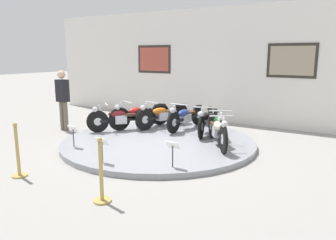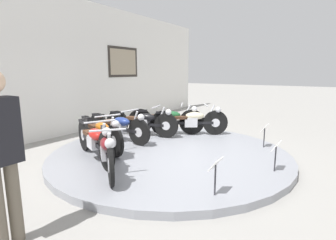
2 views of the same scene
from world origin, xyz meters
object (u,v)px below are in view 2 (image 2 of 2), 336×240
motorcycle_black (143,121)px  motorcycle_green (167,119)px  motorcycle_orange (100,132)px  info_placard_front_right (265,131)px  motorcycle_maroon (107,148)px  info_placard_front_centre (276,150)px  motorcycle_red (94,139)px  motorcycle_cream (191,120)px  info_placard_front_left (216,169)px  motorcycle_blue (119,126)px

motorcycle_black → motorcycle_green: motorcycle_green is taller
motorcycle_orange → info_placard_front_right: 3.49m
info_placard_front_right → motorcycle_maroon: bearing=146.3°
motorcycle_orange → info_placard_front_centre: motorcycle_orange is taller
motorcycle_red → info_placard_front_centre: motorcycle_red is taller
motorcycle_cream → info_placard_front_right: 1.86m
info_placard_front_left → info_placard_front_right: same height
motorcycle_cream → info_placard_front_left: bearing=-146.3°
motorcycle_maroon → motorcycle_black: 2.37m
motorcycle_cream → motorcycle_green: bearing=111.8°
motorcycle_green → motorcycle_cream: (0.23, -0.57, -0.01)m
motorcycle_red → motorcycle_black: (1.92, 0.41, -0.02)m
motorcycle_blue → motorcycle_black: 0.72m
motorcycle_green → info_placard_front_centre: (-1.23, -2.92, -0.02)m
info_placard_front_centre → motorcycle_green: bearing=67.2°
motorcycle_cream → motorcycle_maroon: bearing=180.0°
motorcycle_red → motorcycle_green: motorcycle_red is taller
motorcycle_maroon → motorcycle_cream: size_ratio=0.92×
motorcycle_red → motorcycle_cream: size_ratio=1.11×
info_placard_front_centre → info_placard_front_left: bearing=159.8°
motorcycle_green → motorcycle_maroon: bearing=-168.0°
motorcycle_maroon → info_placard_front_right: (2.79, -1.86, -0.00)m
motorcycle_cream → info_placard_front_centre: (-1.46, -2.35, -0.02)m
motorcycle_green → info_placard_front_centre: motorcycle_green is taller
motorcycle_red → info_placard_front_left: 2.43m
motorcycle_orange → motorcycle_black: size_ratio=0.99×
motorcycle_red → motorcycle_orange: motorcycle_red is taller
motorcycle_black → motorcycle_orange: bearing=179.9°
motorcycle_red → motorcycle_maroon: bearing=-112.5°
motorcycle_red → info_placard_front_right: 3.52m
motorcycle_orange → motorcycle_blue: (0.70, 0.15, -0.01)m
info_placard_front_left → info_placard_front_right: size_ratio=1.00×
info_placard_front_centre → info_placard_front_right: bearing=20.2°
motorcycle_maroon → motorcycle_blue: bearing=37.6°
motorcycle_cream → motorcycle_red: bearing=168.0°
motorcycle_maroon → motorcycle_orange: (0.76, 0.98, 0.01)m
motorcycle_black → motorcycle_green: (0.53, -0.41, 0.02)m
motorcycle_red → info_placard_front_left: (-0.10, -2.43, -0.02)m
motorcycle_green → info_placard_front_right: 2.43m
motorcycle_red → info_placard_front_left: motorcycle_red is taller
info_placard_front_centre → motorcycle_red: bearing=112.8°
motorcycle_cream → info_placard_front_left: (-2.79, -1.86, -0.02)m
motorcycle_red → motorcycle_cream: motorcycle_red is taller
motorcycle_black → info_placard_front_centre: 3.40m
info_placard_front_right → motorcycle_red: bearing=136.4°
motorcycle_green → motorcycle_orange: bearing=168.1°
info_placard_front_centre → info_placard_front_right: 1.42m
motorcycle_red → info_placard_front_centre: bearing=-67.2°
motorcycle_red → info_placard_front_centre: (1.23, -2.92, -0.02)m
motorcycle_green → info_placard_front_left: bearing=-136.5°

